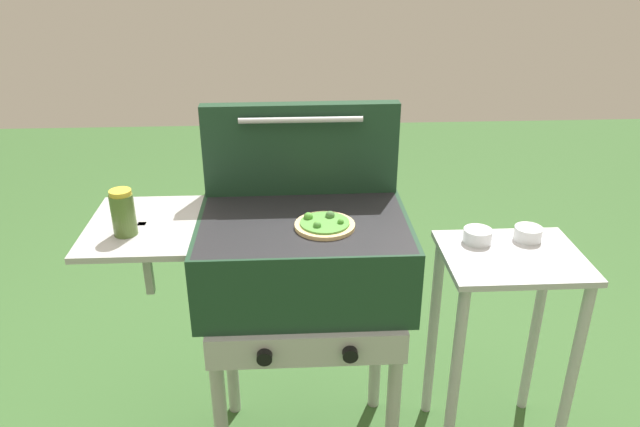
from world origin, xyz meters
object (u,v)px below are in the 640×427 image
(topping_bowl_far, at_px, (528,234))
(topping_bowl_near, at_px, (477,236))
(pizza_veggie, at_px, (324,224))
(prep_table, at_px, (504,312))
(grill, at_px, (299,262))
(sauce_jar, at_px, (123,213))

(topping_bowl_far, bearing_deg, topping_bowl_near, -177.80)
(pizza_veggie, distance_m, prep_table, 0.71)
(grill, height_order, prep_table, grill)
(grill, bearing_deg, topping_bowl_far, 7.61)
(grill, distance_m, topping_bowl_near, 0.59)
(pizza_veggie, height_order, topping_bowl_near, pizza_veggie)
(grill, bearing_deg, topping_bowl_near, 9.17)
(grill, relative_size, prep_table, 1.26)
(grill, height_order, pizza_veggie, pizza_veggie)
(grill, distance_m, topping_bowl_far, 0.76)
(prep_table, bearing_deg, topping_bowl_far, 50.17)
(pizza_veggie, bearing_deg, grill, 146.62)
(topping_bowl_near, bearing_deg, pizza_veggie, -164.38)
(pizza_veggie, relative_size, topping_bowl_far, 1.97)
(pizza_veggie, height_order, prep_table, pizza_veggie)
(sauce_jar, bearing_deg, topping_bowl_near, 8.20)
(pizza_veggie, height_order, topping_bowl_far, pizza_veggie)
(grill, bearing_deg, pizza_veggie, -33.38)
(pizza_veggie, xyz_separation_m, topping_bowl_far, (0.68, 0.15, -0.13))
(sauce_jar, relative_size, topping_bowl_near, 1.46)
(sauce_jar, height_order, topping_bowl_far, sauce_jar)
(pizza_veggie, height_order, sauce_jar, sauce_jar)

